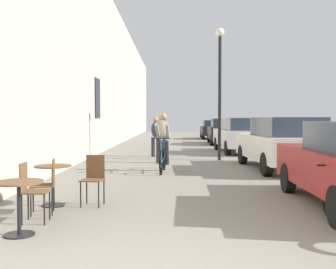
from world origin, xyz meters
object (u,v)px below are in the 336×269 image
at_px(pedestrian_mid, 155,134).
at_px(parked_car_second, 282,143).
at_px(cafe_chair_mid_toward_wall, 47,182).
at_px(parked_car_fifth, 212,129).
at_px(parked_car_fourth, 224,131).
at_px(cyclist_on_bicycle, 163,144).
at_px(parked_car_third, 241,135).
at_px(cafe_table_mid, 53,177).
at_px(street_lamp, 220,77).
at_px(pedestrian_near, 161,135).
at_px(cafe_table_near, 19,196).
at_px(cafe_chair_near_toward_street, 31,188).
at_px(cafe_chair_mid_toward_street, 94,176).

xyz_separation_m(pedestrian_mid, parked_car_second, (3.99, -4.16, -0.09)).
xyz_separation_m(cafe_chair_mid_toward_wall, parked_car_fifth, (5.21, 24.42, 0.23)).
height_order(pedestrian_mid, parked_car_fourth, pedestrian_mid).
relative_size(cyclist_on_bicycle, parked_car_third, 0.39).
bearing_deg(cafe_table_mid, parked_car_fifth, 77.51).
distance_m(cyclist_on_bicycle, street_lamp, 4.47).
relative_size(pedestrian_near, parked_car_fourth, 0.39).
height_order(cafe_table_near, pedestrian_near, pedestrian_near).
relative_size(cafe_table_near, pedestrian_near, 0.42).
xyz_separation_m(cafe_table_near, cyclist_on_bicycle, (1.78, 6.45, 0.29)).
distance_m(street_lamp, parked_car_second, 3.95).
xyz_separation_m(cafe_chair_mid_toward_wall, parked_car_second, (5.37, 5.65, 0.30)).
height_order(cafe_chair_mid_toward_wall, cyclist_on_bicycle, cyclist_on_bicycle).
bearing_deg(cafe_chair_near_toward_street, parked_car_fifth, 78.06).
relative_size(pedestrian_mid, parked_car_second, 0.36).
bearing_deg(cafe_table_mid, pedestrian_mid, 81.05).
bearing_deg(street_lamp, pedestrian_near, -155.61).
height_order(cafe_table_near, cafe_chair_mid_toward_wall, cafe_chair_mid_toward_wall).
bearing_deg(parked_car_third, parked_car_second, -88.39).
relative_size(cafe_chair_near_toward_street, pedestrian_mid, 0.55).
height_order(cafe_chair_mid_toward_street, parked_car_second, parked_car_second).
bearing_deg(cafe_table_mid, parked_car_fourth, 73.00).
bearing_deg(cafe_table_near, cafe_chair_mid_toward_wall, 90.15).
bearing_deg(cyclist_on_bicycle, cafe_table_mid, -111.78).
height_order(cafe_chair_mid_toward_street, parked_car_fourth, parked_car_fourth).
bearing_deg(parked_car_third, cyclist_on_bicycle, -117.44).
bearing_deg(cafe_chair_near_toward_street, parked_car_third, 66.91).
bearing_deg(cyclist_on_bicycle, parked_car_second, 6.74).
relative_size(cafe_table_mid, parked_car_fourth, 0.16).
relative_size(street_lamp, parked_car_second, 1.08).
bearing_deg(street_lamp, cafe_chair_mid_toward_street, -112.21).
bearing_deg(parked_car_third, cafe_chair_near_toward_street, -113.09).
bearing_deg(pedestrian_mid, street_lamp, -28.65).
distance_m(pedestrian_mid, parked_car_fifth, 15.10).
bearing_deg(parked_car_second, cafe_chair_mid_toward_street, -133.45).
height_order(cafe_table_near, cafe_chair_mid_toward_street, cafe_chair_mid_toward_street).
xyz_separation_m(pedestrian_near, parked_car_third, (3.53, 4.30, -0.16)).
distance_m(parked_car_fourth, parked_car_fifth, 6.39).
bearing_deg(cafe_chair_mid_toward_wall, pedestrian_near, 77.49).
bearing_deg(cafe_chair_mid_toward_street, parked_car_third, 67.74).
xyz_separation_m(cyclist_on_bicycle, parked_car_fifth, (3.42, 19.19, -0.06)).
xyz_separation_m(cafe_chair_near_toward_street, parked_car_third, (5.27, 12.35, 0.30)).
bearing_deg(cafe_table_mid, cafe_table_near, -87.53).
distance_m(cafe_chair_near_toward_street, cafe_table_mid, 1.14).
xyz_separation_m(parked_car_second, parked_car_fourth, (-0.10, 12.38, -0.01)).
height_order(cafe_table_near, street_lamp, street_lamp).
bearing_deg(parked_car_fourth, pedestrian_mid, -115.27).
relative_size(cafe_chair_near_toward_street, parked_car_fifth, 0.22).
distance_m(pedestrian_near, parked_car_fifth, 17.29).
height_order(cyclist_on_bicycle, parked_car_fifth, cyclist_on_bicycle).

